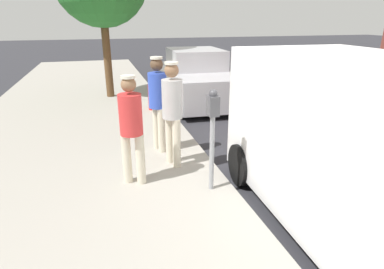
{
  "coord_description": "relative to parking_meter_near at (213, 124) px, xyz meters",
  "views": [
    {
      "loc": [
        2.81,
        4.51,
        2.58
      ],
      "look_at": [
        1.65,
        0.51,
        1.05
      ],
      "focal_mm": 29.83,
      "sensor_mm": 36.0,
      "label": 1
    }
  ],
  "objects": [
    {
      "name": "pedestrian_in_red",
      "position": [
        1.08,
        -0.52,
        -0.07
      ],
      "size": [
        0.34,
        0.34,
        1.67
      ],
      "color": "beige",
      "rests_on": "sidewalk_slab"
    },
    {
      "name": "parking_meter_near",
      "position": [
        0.0,
        0.0,
        0.0
      ],
      "size": [
        0.14,
        0.18,
        1.52
      ],
      "color": "gray",
      "rests_on": "sidewalk_slab"
    },
    {
      "name": "parked_sedan_behind",
      "position": [
        -1.53,
        -5.77,
        -0.43
      ],
      "size": [
        2.14,
        4.49,
        1.65
      ],
      "color": "#BCBCC1",
      "rests_on": "ground"
    },
    {
      "name": "fire_hydrant",
      "position": [
        0.1,
        -4.66,
        -0.61
      ],
      "size": [
        0.24,
        0.24,
        0.86
      ],
      "color": "red",
      "rests_on": "sidewalk_slab"
    },
    {
      "name": "pedestrian_in_gray",
      "position": [
        0.35,
        -1.0,
        -0.0
      ],
      "size": [
        0.34,
        0.35,
        1.78
      ],
      "color": "beige",
      "rests_on": "sidewalk_slab"
    },
    {
      "name": "ground_plane",
      "position": [
        -1.35,
        -0.51,
        -1.18
      ],
      "size": [
        80.0,
        80.0,
        0.0
      ],
      "primitive_type": "plane",
      "color": "#2D2D33"
    },
    {
      "name": "pedestrian_in_blue",
      "position": [
        0.46,
        -1.71,
        -0.0
      ],
      "size": [
        0.34,
        0.35,
        1.78
      ],
      "color": "beige",
      "rests_on": "sidewalk_slab"
    },
    {
      "name": "sidewalk_slab",
      "position": [
        2.15,
        -0.51,
        -1.11
      ],
      "size": [
        5.0,
        32.0,
        0.15
      ],
      "primitive_type": "cube",
      "color": "#9E998E",
      "rests_on": "ground"
    }
  ]
}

